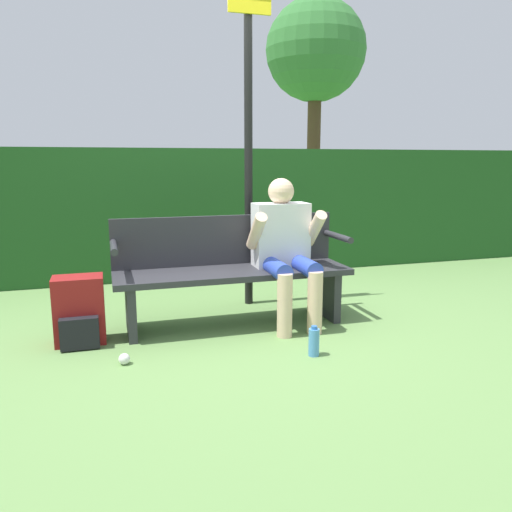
# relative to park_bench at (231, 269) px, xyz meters

# --- Properties ---
(ground_plane) EXTENTS (40.00, 40.00, 0.00)m
(ground_plane) POSITION_rel_park_bench_xyz_m (0.00, -0.07, -0.42)
(ground_plane) COLOR #668E4C
(hedge_back) EXTENTS (12.00, 0.40, 1.38)m
(hedge_back) POSITION_rel_park_bench_xyz_m (0.00, 1.75, 0.27)
(hedge_back) COLOR #1E4C1E
(hedge_back) RESTS_ON ground
(park_bench) EXTENTS (1.79, 0.50, 0.82)m
(park_bench) POSITION_rel_park_bench_xyz_m (0.00, 0.00, 0.00)
(park_bench) COLOR #2D2D33
(park_bench) RESTS_ON ground
(person_seated) EXTENTS (0.56, 0.59, 1.12)m
(person_seated) POSITION_rel_park_bench_xyz_m (0.40, -0.11, 0.20)
(person_seated) COLOR silver
(person_seated) RESTS_ON ground
(backpack) EXTENTS (0.34, 0.30, 0.47)m
(backpack) POSITION_rel_park_bench_xyz_m (-1.12, -0.15, -0.20)
(backpack) COLOR maroon
(backpack) RESTS_ON ground
(water_bottle) EXTENTS (0.07, 0.07, 0.20)m
(water_bottle) POSITION_rel_park_bench_xyz_m (0.34, -0.84, -0.33)
(water_bottle) COLOR #4C8CCC
(water_bottle) RESTS_ON ground
(signpost) EXTENTS (0.35, 0.09, 2.71)m
(signpost) POSITION_rel_park_bench_xyz_m (0.27, 0.46, 1.10)
(signpost) COLOR black
(signpost) RESTS_ON ground
(tree) EXTENTS (1.84, 1.84, 4.16)m
(tree) POSITION_rel_park_bench_xyz_m (2.94, 5.27, 2.77)
(tree) COLOR #4C3823
(tree) RESTS_ON ground
(litter_crumple) EXTENTS (0.07, 0.07, 0.07)m
(litter_crumple) POSITION_rel_park_bench_xyz_m (-0.85, -0.63, -0.39)
(litter_crumple) COLOR silver
(litter_crumple) RESTS_ON ground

